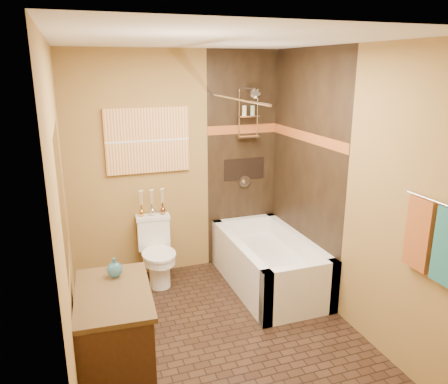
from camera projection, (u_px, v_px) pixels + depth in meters
name	position (u px, v px, depth m)	size (l,w,h in m)	color
floor	(222.00, 338.00, 3.87)	(3.00, 3.00, 0.00)	black
wall_left	(64.00, 221.00, 3.13)	(0.02, 3.00, 2.50)	olive
wall_right	(348.00, 190.00, 3.90)	(0.02, 3.00, 2.50)	olive
wall_back	(177.00, 165.00, 4.88)	(2.40, 0.02, 2.50)	olive
wall_front	(321.00, 290.00, 2.16)	(2.40, 0.02, 2.50)	olive
ceiling	(221.00, 40.00, 3.17)	(3.00, 3.00, 0.00)	silver
alcove_tile_back	(242.00, 161.00, 5.11)	(0.85, 0.01, 2.50)	black
alcove_tile_right	(305.00, 172.00, 4.58)	(0.01, 1.50, 2.50)	black
mosaic_band_back	(243.00, 129.00, 5.00)	(0.85, 0.01, 0.10)	maroon
mosaic_band_right	(306.00, 137.00, 4.47)	(0.01, 1.50, 0.10)	maroon
alcove_niche	(244.00, 169.00, 5.14)	(0.50, 0.01, 0.25)	black
shower_fixtures	(248.00, 126.00, 4.91)	(0.24, 0.33, 1.16)	silver
curtain_rod	(235.00, 99.00, 4.11)	(0.03, 0.03, 1.55)	silver
towel_bar	(438.00, 203.00, 2.88)	(0.02, 0.02, 0.55)	silver
towel_rust	(419.00, 234.00, 3.08)	(0.05, 0.22, 0.52)	#944A1B
sunset_painting	(148.00, 141.00, 4.67)	(0.90, 0.04, 0.70)	#CB722F
vanity_mirror	(62.00, 197.00, 2.83)	(0.01, 1.00, 0.90)	white
bathtub	(268.00, 267.00, 4.74)	(0.80, 1.50, 0.55)	white
toilet	(157.00, 251.00, 4.77)	(0.38, 0.56, 0.73)	white
vanity	(115.00, 338.00, 3.22)	(0.58, 0.90, 0.77)	black
teal_bottle	(114.00, 268.00, 3.31)	(0.12, 0.12, 0.19)	#266474
bud_vases	(152.00, 202.00, 4.77)	(0.30, 0.06, 0.29)	gold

